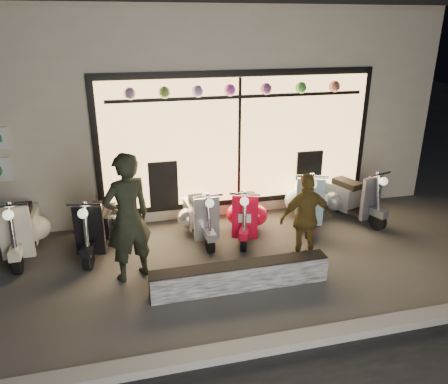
# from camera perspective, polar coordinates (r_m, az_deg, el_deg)

# --- Properties ---
(ground) EXTENTS (40.00, 40.00, 0.00)m
(ground) POSITION_cam_1_polar(r_m,az_deg,el_deg) (7.15, -0.13, -9.69)
(ground) COLOR #383533
(ground) RESTS_ON ground
(kerb) EXTENTS (40.00, 0.25, 0.12)m
(kerb) POSITION_cam_1_polar(r_m,az_deg,el_deg) (5.55, 5.14, -19.41)
(kerb) COLOR slate
(kerb) RESTS_ON ground
(shop_building) EXTENTS (10.20, 6.23, 4.20)m
(shop_building) POSITION_cam_1_polar(r_m,az_deg,el_deg) (11.16, -6.45, 12.94)
(shop_building) COLOR beige
(shop_building) RESTS_ON ground
(graffiti_barrier) EXTENTS (2.65, 0.28, 0.40)m
(graffiti_barrier) POSITION_cam_1_polar(r_m,az_deg,el_deg) (6.53, 2.13, -10.90)
(graffiti_barrier) COLOR black
(graffiti_barrier) RESTS_ON ground
(scooter_silver) EXTENTS (0.48, 1.38, 0.99)m
(scooter_silver) POSITION_cam_1_polar(r_m,az_deg,el_deg) (8.00, -3.23, -3.01)
(scooter_silver) COLOR black
(scooter_silver) RESTS_ON ground
(scooter_red) EXTENTS (0.76, 1.39, 1.00)m
(scooter_red) POSITION_cam_1_polar(r_m,az_deg,el_deg) (8.08, 2.96, -2.72)
(scooter_red) COLOR black
(scooter_red) RESTS_ON ground
(scooter_black) EXTENTS (0.68, 1.47, 1.05)m
(scooter_black) POSITION_cam_1_polar(r_m,az_deg,el_deg) (7.86, -16.05, -4.11)
(scooter_black) COLOR black
(scooter_black) RESTS_ON ground
(scooter_cream) EXTENTS (0.49, 1.51, 1.09)m
(scooter_cream) POSITION_cam_1_polar(r_m,az_deg,el_deg) (8.19, -24.80, -4.17)
(scooter_cream) COLOR black
(scooter_cream) RESTS_ON ground
(scooter_blue) EXTENTS (0.88, 1.56, 1.13)m
(scooter_blue) POSITION_cam_1_polar(r_m,az_deg,el_deg) (8.75, 10.84, -0.82)
(scooter_blue) COLOR black
(scooter_blue) RESTS_ON ground
(scooter_grey) EXTENTS (0.78, 1.47, 1.06)m
(scooter_grey) POSITION_cam_1_polar(r_m,az_deg,el_deg) (9.12, 15.90, -0.53)
(scooter_grey) COLOR black
(scooter_grey) RESTS_ON ground
(man) EXTENTS (0.86, 0.73, 1.99)m
(man) POSITION_cam_1_polar(r_m,az_deg,el_deg) (6.58, -12.48, -3.33)
(man) COLOR black
(man) RESTS_ON ground
(woman) EXTENTS (0.88, 0.37, 1.50)m
(woman) POSITION_cam_1_polar(r_m,az_deg,el_deg) (7.13, 10.68, -3.39)
(woman) COLOR brown
(woman) RESTS_ON ground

